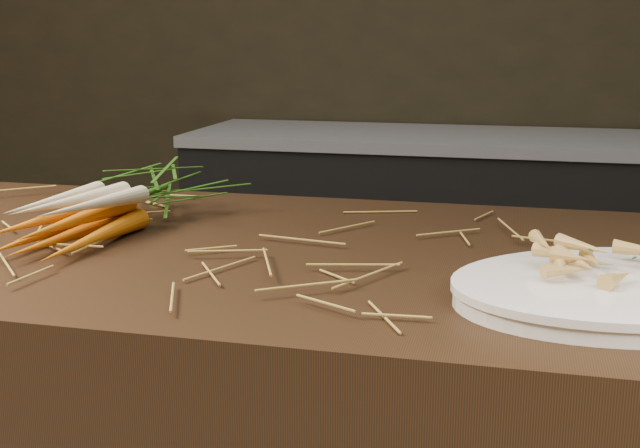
{
  "coord_description": "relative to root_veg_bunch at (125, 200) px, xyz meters",
  "views": [
    {
      "loc": [
        0.55,
        -0.72,
        1.18
      ],
      "look_at": [
        0.33,
        0.2,
        0.96
      ],
      "focal_mm": 45.0,
      "sensor_mm": 36.0,
      "label": 1
    }
  ],
  "objects": [
    {
      "name": "serving_platter",
      "position": [
        0.71,
        -0.19,
        -0.03
      ],
      "size": [
        0.47,
        0.4,
        0.02
      ],
      "primitive_type": null,
      "rotation": [
        0.0,
        0.0,
        0.37
      ],
      "color": "white",
      "rests_on": "main_counter"
    },
    {
      "name": "root_veg_bunch",
      "position": [
        0.0,
        0.0,
        0.0
      ],
      "size": [
        0.19,
        0.46,
        0.08
      ],
      "rotation": [
        0.0,
        0.0,
        -0.15
      ],
      "color": "#CF6814",
      "rests_on": "main_counter"
    },
    {
      "name": "straw_bedding",
      "position": [
        0.02,
        -0.06,
        -0.03
      ],
      "size": [
        1.4,
        0.6,
        0.02
      ],
      "primitive_type": null,
      "color": "olive",
      "rests_on": "main_counter"
    },
    {
      "name": "roasted_veg_heap",
      "position": [
        0.71,
        -0.19,
        0.0
      ],
      "size": [
        0.24,
        0.21,
        0.04
      ],
      "primitive_type": null,
      "rotation": [
        0.0,
        0.0,
        0.37
      ],
      "color": "tan",
      "rests_on": "serving_platter"
    },
    {
      "name": "back_counter",
      "position": [
        0.32,
        1.82,
        -0.52
      ],
      "size": [
        1.82,
        0.62,
        0.84
      ],
      "color": "black",
      "rests_on": "ground"
    }
  ]
}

